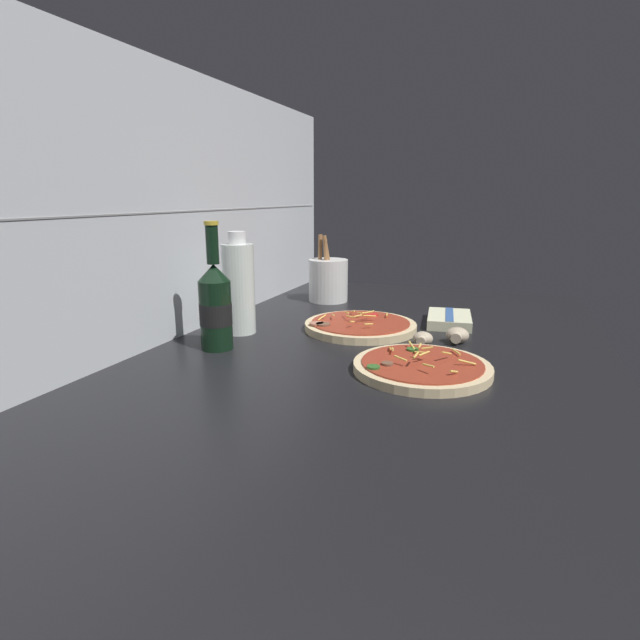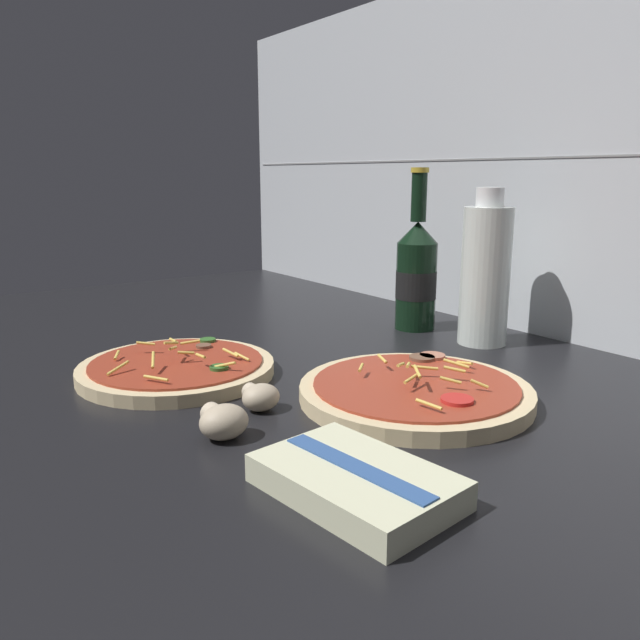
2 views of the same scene
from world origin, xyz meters
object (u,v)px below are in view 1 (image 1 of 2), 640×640
(pizza_near, at_px, (422,367))
(beer_bottle, at_px, (215,305))
(oil_bottle, at_px, (239,287))
(dish_towel, at_px, (449,319))
(mushroom_left, at_px, (457,335))
(utensil_crock, at_px, (328,280))
(pizza_far, at_px, (360,326))
(mushroom_right, at_px, (423,339))

(pizza_near, bearing_deg, beer_bottle, 90.84)
(oil_bottle, bearing_deg, dish_towel, -60.55)
(oil_bottle, distance_m, mushroom_left, 0.50)
(beer_bottle, xyz_separation_m, mushroom_left, (0.22, -0.46, -0.08))
(mushroom_left, height_order, utensil_crock, utensil_crock)
(pizza_far, bearing_deg, pizza_near, -142.51)
(pizza_far, height_order, oil_bottle, oil_bottle)
(pizza_near, relative_size, oil_bottle, 1.06)
(mushroom_right, bearing_deg, dish_towel, -8.66)
(pizza_near, bearing_deg, dish_towel, -0.87)
(pizza_far, bearing_deg, oil_bottle, 115.37)
(oil_bottle, distance_m, utensil_crock, 0.42)
(mushroom_left, bearing_deg, mushroom_right, 123.20)
(utensil_crock, bearing_deg, beer_bottle, 174.45)
(pizza_near, relative_size, utensil_crock, 1.24)
(oil_bottle, relative_size, utensil_crock, 1.17)
(mushroom_left, bearing_deg, utensil_crock, 52.01)
(pizza_near, bearing_deg, mushroom_right, 8.83)
(beer_bottle, xyz_separation_m, oil_bottle, (0.13, 0.02, 0.01))
(mushroom_left, xyz_separation_m, mushroom_right, (-0.04, 0.07, -0.00))
(pizza_far, relative_size, beer_bottle, 1.01)
(oil_bottle, bearing_deg, beer_bottle, -172.16)
(pizza_far, distance_m, mushroom_left, 0.23)
(dish_towel, bearing_deg, pizza_near, 179.13)
(beer_bottle, height_order, utensil_crock, beer_bottle)
(mushroom_right, bearing_deg, pizza_far, 64.66)
(beer_bottle, bearing_deg, mushroom_left, -64.99)
(utensil_crock, distance_m, dish_towel, 0.41)
(pizza_far, bearing_deg, utensil_crock, 32.56)
(pizza_far, xyz_separation_m, utensil_crock, (0.29, 0.18, 0.05))
(mushroom_right, relative_size, utensil_crock, 0.22)
(pizza_near, bearing_deg, mushroom_left, -11.03)
(pizza_near, bearing_deg, utensil_crock, 34.88)
(beer_bottle, distance_m, dish_towel, 0.58)
(mushroom_left, relative_size, mushroom_right, 1.16)
(mushroom_left, bearing_deg, oil_bottle, 100.45)
(utensil_crock, bearing_deg, pizza_far, -147.44)
(pizza_far, relative_size, utensil_crock, 1.32)
(pizza_far, bearing_deg, beer_bottle, 136.32)
(oil_bottle, distance_m, dish_towel, 0.52)
(pizza_near, relative_size, mushroom_right, 5.56)
(pizza_near, distance_m, mushroom_left, 0.21)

